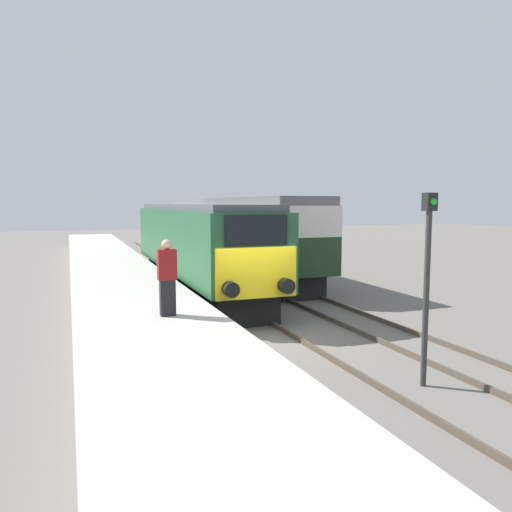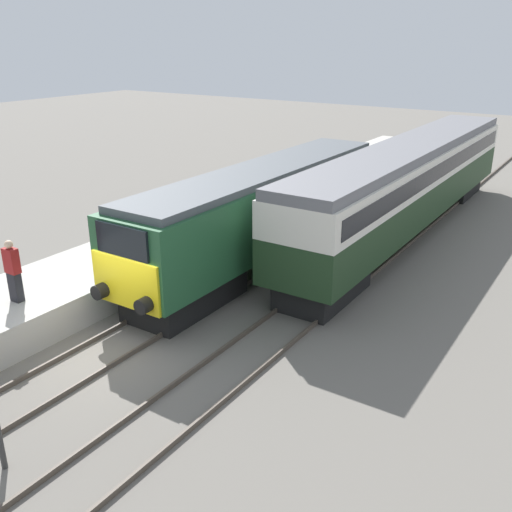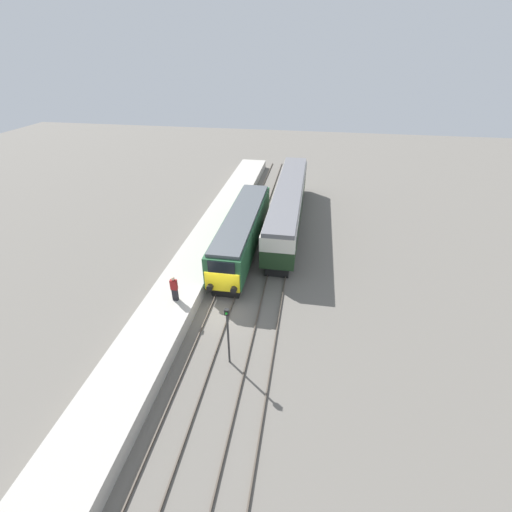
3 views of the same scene
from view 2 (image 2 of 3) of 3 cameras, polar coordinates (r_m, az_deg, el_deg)
name	(u,v)px [view 2 (image 2 of 3)]	position (r m, az deg, el deg)	size (l,w,h in m)	color
ground_plane	(110,350)	(16.59, -14.43, -9.08)	(120.00, 120.00, 0.00)	slate
platform_left	(197,234)	(23.75, -5.95, 2.23)	(3.50, 50.00, 1.05)	#B7B2A8
rails_near_track	(217,286)	(19.81, -3.89, -3.04)	(1.51, 60.00, 0.14)	#4C4238
rails_far_track	(303,310)	(18.15, 4.77, -5.44)	(1.50, 60.00, 0.14)	#4C4238
locomotive	(264,210)	(21.43, 0.81, 4.64)	(2.70, 14.80, 3.70)	black
passenger_carriage	(410,179)	(25.50, 15.12, 7.43)	(2.75, 20.34, 4.01)	black
person_on_platform	(13,271)	(17.48, -23.13, -1.39)	(0.44, 0.26, 1.85)	black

